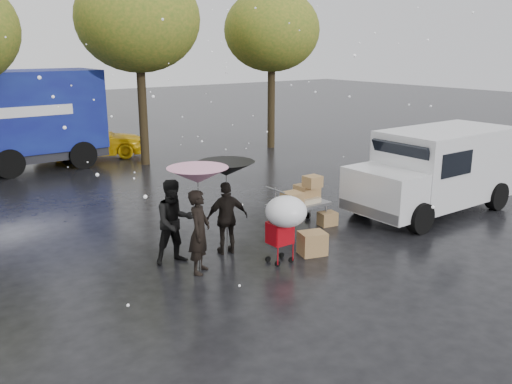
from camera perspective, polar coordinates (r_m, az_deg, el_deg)
ground at (r=11.38m, az=-1.46°, el=-7.33°), size 90.00×90.00×0.00m
person_pink at (r=10.64m, az=-5.98°, el=-4.19°), size 0.72×0.71×1.68m
person_middle at (r=11.16m, az=-8.56°, el=-3.13°), size 0.93×0.77×1.77m
person_black at (r=11.58m, az=-3.08°, el=-2.76°), size 1.00×0.61×1.59m
umbrella_pink at (r=10.32m, az=-6.15°, el=1.75°), size 1.18×1.18×2.13m
umbrella_black at (r=11.29m, az=-3.15°, el=2.46°), size 1.20×1.20×2.03m
vendor_cart at (r=13.40m, az=4.82°, el=-0.58°), size 1.52×0.80×1.27m
shopping_cart at (r=10.88m, az=3.07°, el=-2.45°), size 0.84×0.84×1.46m
white_van at (r=15.26m, az=18.43°, el=2.32°), size 4.91×2.18×2.20m
box_ground_near at (r=11.74m, az=5.96°, el=-5.39°), size 0.65×0.58×0.50m
box_ground_far at (r=13.66m, az=7.53°, el=-2.80°), size 0.48×0.40×0.34m
yellow_taxi at (r=22.71m, az=-17.17°, el=5.33°), size 4.59×3.19×1.45m
tree_row at (r=19.45m, az=-20.61°, el=16.25°), size 21.60×4.40×7.12m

